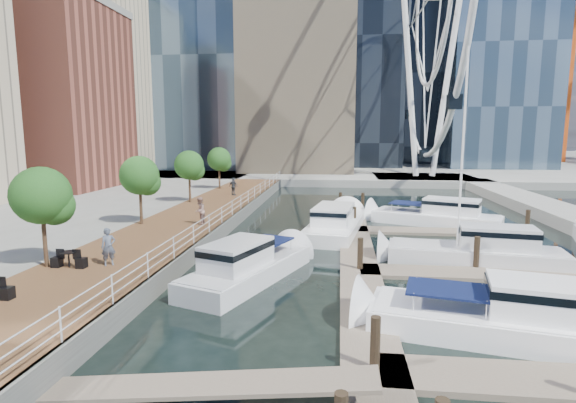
# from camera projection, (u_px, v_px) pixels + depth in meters

# --- Properties ---
(ground) EXTENTS (520.00, 520.00, 0.00)m
(ground) POSITION_uv_depth(u_px,v_px,m) (282.00, 339.00, 15.52)
(ground) COLOR black
(ground) RESTS_ON ground
(boardwalk) EXTENTS (6.00, 60.00, 1.00)m
(boardwalk) POSITION_uv_depth(u_px,v_px,m) (181.00, 229.00, 31.20)
(boardwalk) COLOR brown
(boardwalk) RESTS_ON ground
(seawall) EXTENTS (0.25, 60.00, 1.00)m
(seawall) POSITION_uv_depth(u_px,v_px,m) (223.00, 230.00, 30.86)
(seawall) COLOR #595954
(seawall) RESTS_ON ground
(land_far) EXTENTS (200.00, 114.00, 1.00)m
(land_far) POSITION_uv_depth(u_px,v_px,m) (333.00, 160.00, 115.64)
(land_far) COLOR gray
(land_far) RESTS_ON ground
(pier) EXTENTS (14.00, 12.00, 1.00)m
(pier) POSITION_uv_depth(u_px,v_px,m) (424.00, 180.00, 64.93)
(pier) COLOR gray
(pier) RESTS_ON ground
(railing) EXTENTS (0.10, 60.00, 1.05)m
(railing) POSITION_uv_depth(u_px,v_px,m) (222.00, 215.00, 30.72)
(railing) COLOR white
(railing) RESTS_ON boardwalk
(floating_docks) EXTENTS (16.00, 34.00, 2.60)m
(floating_docks) POSITION_uv_depth(u_px,v_px,m) (451.00, 256.00, 24.34)
(floating_docks) COLOR #6D6051
(floating_docks) RESTS_ON ground
(street_trees) EXTENTS (2.60, 42.60, 4.60)m
(street_trees) POSITION_uv_depth(u_px,v_px,m) (139.00, 176.00, 29.93)
(street_trees) COLOR #3F2B1C
(street_trees) RESTS_ON ground
(yacht_foreground) EXTENTS (10.99, 5.01, 2.15)m
(yacht_foreground) POSITION_uv_depth(u_px,v_px,m) (512.00, 339.00, 15.50)
(yacht_foreground) COLOR white
(yacht_foreground) RESTS_ON ground
(pedestrian_near) EXTENTS (0.77, 0.71, 1.76)m
(pedestrian_near) POSITION_uv_depth(u_px,v_px,m) (108.00, 247.00, 20.70)
(pedestrian_near) COLOR #4F596A
(pedestrian_near) RESTS_ON boardwalk
(pedestrian_mid) EXTENTS (0.70, 0.90, 1.84)m
(pedestrian_mid) POSITION_uv_depth(u_px,v_px,m) (200.00, 211.00, 30.13)
(pedestrian_mid) COLOR gray
(pedestrian_mid) RESTS_ON boardwalk
(pedestrian_far) EXTENTS (1.12, 0.89, 1.78)m
(pedestrian_far) POSITION_uv_depth(u_px,v_px,m) (233.00, 186.00, 44.48)
(pedestrian_far) COLOR #383C46
(pedestrian_far) RESTS_ON boardwalk
(moored_yachts) EXTENTS (26.28, 36.39, 11.50)m
(moored_yachts) POSITION_uv_depth(u_px,v_px,m) (452.00, 260.00, 25.18)
(moored_yachts) COLOR silver
(moored_yachts) RESTS_ON ground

